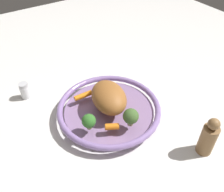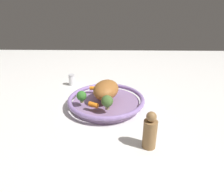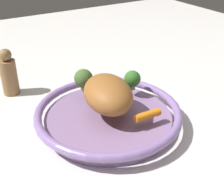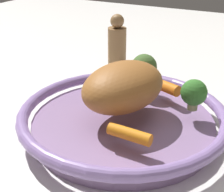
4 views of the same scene
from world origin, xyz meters
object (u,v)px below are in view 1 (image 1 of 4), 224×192
object	(u,v)px
roast_chicken_piece	(109,97)
broccoli_floret_edge	(89,121)
baby_carrot_left	(83,95)
baby_carrot_back	(112,127)
salt_shaker	(25,91)
pepper_mill	(208,138)
serving_bowl	(109,110)
broccoli_floret_mid	(131,116)

from	to	relation	value
roast_chicken_piece	broccoli_floret_edge	size ratio (longest dim) A/B	3.03
baby_carrot_left	baby_carrot_back	xyz separation A→B (m)	(0.00, -0.18, 0.00)
baby_carrot_back	salt_shaker	bearing A→B (deg)	114.95
pepper_mill	broccoli_floret_edge	bearing A→B (deg)	138.29
serving_bowl	pepper_mill	distance (m)	0.33
serving_bowl	broccoli_floret_edge	size ratio (longest dim) A/B	6.76
salt_shaker	baby_carrot_left	bearing A→B (deg)	-47.25
baby_carrot_back	broccoli_floret_mid	distance (m)	0.06
salt_shaker	pepper_mill	xyz separation A→B (m)	(0.37, -0.54, 0.03)
salt_shaker	pepper_mill	world-z (taller)	pepper_mill
baby_carrot_left	salt_shaker	bearing A→B (deg)	132.75
roast_chicken_piece	pepper_mill	bearing A→B (deg)	-60.68
serving_bowl	salt_shaker	xyz separation A→B (m)	(-0.21, 0.25, 0.01)
roast_chicken_piece	pepper_mill	distance (m)	0.32
baby_carrot_left	baby_carrot_back	size ratio (longest dim) A/B	1.55
serving_bowl	baby_carrot_left	world-z (taller)	baby_carrot_left
serving_bowl	broccoli_floret_edge	bearing A→B (deg)	-154.53
baby_carrot_left	salt_shaker	xyz separation A→B (m)	(-0.16, 0.17, -0.02)
baby_carrot_back	roast_chicken_piece	bearing A→B (deg)	61.37
roast_chicken_piece	broccoli_floret_mid	bearing A→B (deg)	-85.14
broccoli_floret_edge	pepper_mill	bearing A→B (deg)	-41.71
roast_chicken_piece	baby_carrot_back	bearing A→B (deg)	-118.63
baby_carrot_back	baby_carrot_left	bearing A→B (deg)	91.26
broccoli_floret_edge	pepper_mill	distance (m)	0.35
roast_chicken_piece	baby_carrot_left	size ratio (longest dim) A/B	2.44
broccoli_floret_mid	broccoli_floret_edge	xyz separation A→B (m)	(-0.11, 0.06, -0.01)
baby_carrot_left	pepper_mill	xyz separation A→B (m)	(0.21, -0.37, 0.01)
broccoli_floret_mid	serving_bowl	bearing A→B (deg)	95.13
broccoli_floret_mid	broccoli_floret_edge	world-z (taller)	broccoli_floret_mid
salt_shaker	roast_chicken_piece	bearing A→B (deg)	-50.67
baby_carrot_back	broccoli_floret_edge	size ratio (longest dim) A/B	0.80
roast_chicken_piece	baby_carrot_back	world-z (taller)	roast_chicken_piece
broccoli_floret_mid	broccoli_floret_edge	bearing A→B (deg)	152.81
serving_bowl	salt_shaker	bearing A→B (deg)	129.43
broccoli_floret_edge	pepper_mill	xyz separation A→B (m)	(0.26, -0.23, -0.02)
serving_bowl	roast_chicken_piece	distance (m)	0.06
baby_carrot_left	pepper_mill	bearing A→B (deg)	-60.16
baby_carrot_back	broccoli_floret_mid	world-z (taller)	broccoli_floret_mid
broccoli_floret_mid	baby_carrot_left	bearing A→B (deg)	107.85
salt_shaker	serving_bowl	bearing A→B (deg)	-50.57
baby_carrot_left	broccoli_floret_edge	size ratio (longest dim) A/B	1.24
serving_bowl	baby_carrot_back	world-z (taller)	baby_carrot_back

